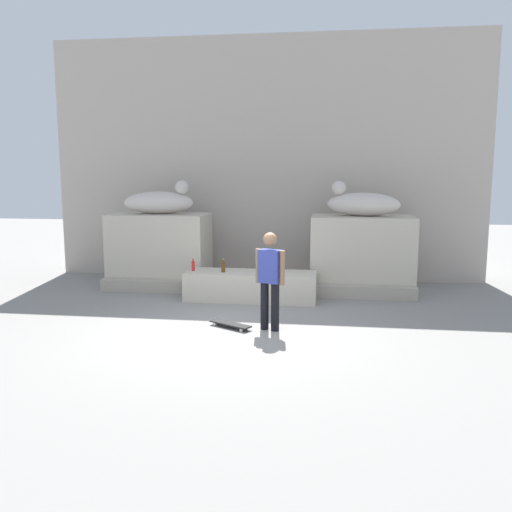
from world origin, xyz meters
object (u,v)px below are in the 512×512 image
(statue_reclining_right, at_px, (362,203))
(bottle_brown, at_px, (223,267))
(skater, at_px, (270,277))
(bottle_red, at_px, (193,266))
(skateboard, at_px, (230,324))
(statue_reclining_left, at_px, (160,202))

(statue_reclining_right, height_order, bottle_brown, statue_reclining_right)
(skater, bearing_deg, bottle_brown, 141.06)
(skater, relative_size, bottle_brown, 5.95)
(bottle_red, bearing_deg, skateboard, -60.44)
(statue_reclining_left, bearing_deg, bottle_brown, -44.10)
(statue_reclining_right, height_order, skateboard, statue_reclining_right)
(bottle_brown, bearing_deg, skater, -59.46)
(skater, distance_m, bottle_red, 2.83)
(skateboard, xyz_separation_m, bottle_red, (-1.18, 2.09, 0.63))
(statue_reclining_left, xyz_separation_m, statue_reclining_right, (4.60, 0.00, 0.00))
(statue_reclining_left, relative_size, skateboard, 2.10)
(bottle_red, bearing_deg, bottle_brown, -4.97)
(bottle_red, bearing_deg, statue_reclining_right, 18.79)
(skater, height_order, bottle_brown, skater)
(statue_reclining_right, relative_size, bottle_brown, 5.94)
(statue_reclining_left, relative_size, bottle_brown, 5.92)
(statue_reclining_right, bearing_deg, bottle_brown, 32.53)
(skater, xyz_separation_m, bottle_red, (-1.87, 2.11, -0.22))
(skater, bearing_deg, statue_reclining_right, 83.93)
(statue_reclining_right, bearing_deg, skater, 72.29)
(statue_reclining_right, xyz_separation_m, bottle_red, (-3.53, -1.20, -1.27))
(bottle_brown, relative_size, bottle_red, 1.02)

